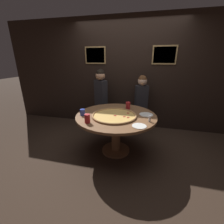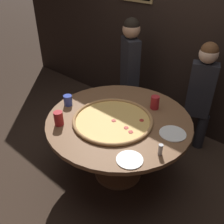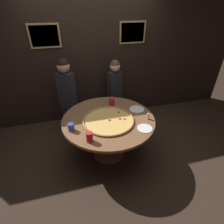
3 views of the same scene
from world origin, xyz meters
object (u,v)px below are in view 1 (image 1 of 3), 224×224
object	(u,v)px
condiment_shaker	(150,119)
drink_cup_near_left	(83,112)
white_plate_right_side	(139,126)
drink_cup_by_shaker	(87,119)
diner_centre_back	(101,97)
white_plate_beside_cup	(146,115)
drink_cup_near_right	(128,105)
dining_table	(116,123)
giant_pizza	(114,115)
diner_far_left	(141,101)

from	to	relation	value
condiment_shaker	drink_cup_near_left	bearing A→B (deg)	179.39
white_plate_right_side	drink_cup_by_shaker	bearing A→B (deg)	-175.44
white_plate_right_side	diner_centre_back	size ratio (longest dim) A/B	0.15
drink_cup_near_left	white_plate_beside_cup	xyz separation A→B (m)	(1.08, 0.29, -0.05)
drink_cup_near_left	drink_cup_near_right	bearing A→B (deg)	37.04
dining_table	white_plate_beside_cup	xyz separation A→B (m)	(0.52, 0.13, 0.16)
drink_cup_near_right	white_plate_right_side	size ratio (longest dim) A/B	0.64
drink_cup_near_left	drink_cup_by_shaker	xyz separation A→B (m)	(0.21, -0.29, 0.01)
drink_cup_near_left	drink_cup_by_shaker	world-z (taller)	drink_cup_by_shaker
giant_pizza	diner_centre_back	xyz separation A→B (m)	(-0.55, 0.96, 0.07)
condiment_shaker	diner_far_left	size ratio (longest dim) A/B	0.07
drink_cup_near_left	dining_table	bearing A→B (deg)	15.78
drink_cup_near_left	white_plate_right_side	xyz separation A→B (m)	(0.99, -0.22, -0.05)
dining_table	diner_centre_back	distance (m)	1.08
dining_table	diner_centre_back	world-z (taller)	diner_centre_back
white_plate_right_side	diner_centre_back	distance (m)	1.62
dining_table	drink_cup_by_shaker	xyz separation A→B (m)	(-0.35, -0.45, 0.22)
giant_pizza	diner_centre_back	distance (m)	1.11
giant_pizza	condiment_shaker	distance (m)	0.60
dining_table	drink_cup_by_shaker	world-z (taller)	drink_cup_by_shaker
giant_pizza	white_plate_right_side	xyz separation A→B (m)	(0.45, -0.31, -0.01)
drink_cup_near_left	condiment_shaker	size ratio (longest dim) A/B	1.13
condiment_shaker	diner_centre_back	world-z (taller)	diner_centre_back
giant_pizza	condiment_shaker	size ratio (longest dim) A/B	7.95
dining_table	drink_cup_near_right	distance (m)	0.47
drink_cup_near_left	drink_cup_by_shaker	bearing A→B (deg)	-53.86
dining_table	white_plate_beside_cup	bearing A→B (deg)	14.06
white_plate_beside_cup	giant_pizza	bearing A→B (deg)	-159.27
diner_far_left	diner_centre_back	xyz separation A→B (m)	(-0.94, -0.09, 0.07)
drink_cup_near_right	white_plate_right_side	distance (m)	0.82
giant_pizza	diner_far_left	size ratio (longest dim) A/B	0.58
giant_pizza	drink_cup_by_shaker	bearing A→B (deg)	-132.11
dining_table	white_plate_right_side	world-z (taller)	white_plate_right_side
white_plate_right_side	diner_far_left	world-z (taller)	diner_far_left
white_plate_right_side	diner_far_left	distance (m)	1.37
white_plate_right_side	white_plate_beside_cup	bearing A→B (deg)	80.55
drink_cup_by_shaker	diner_centre_back	distance (m)	1.35
drink_cup_near_left	condiment_shaker	world-z (taller)	drink_cup_near_left
drink_cup_near_right	white_plate_right_side	xyz separation A→B (m)	(0.27, -0.77, -0.06)
white_plate_beside_cup	white_plate_right_side	xyz separation A→B (m)	(-0.09, -0.51, 0.00)
drink_cup_near_right	dining_table	bearing A→B (deg)	-112.11
dining_table	condiment_shaker	xyz separation A→B (m)	(0.57, -0.17, 0.20)
diner_centre_back	condiment_shaker	bearing A→B (deg)	169.25
drink_cup_near_left	diner_centre_back	xyz separation A→B (m)	(-0.00, 1.05, 0.03)
diner_far_left	drink_cup_near_right	bearing A→B (deg)	48.90
drink_cup_by_shaker	condiment_shaker	bearing A→B (deg)	16.50
giant_pizza	drink_cup_near_left	xyz separation A→B (m)	(-0.55, -0.09, 0.04)
drink_cup_by_shaker	drink_cup_near_right	bearing A→B (deg)	58.41
drink_cup_near_right	drink_cup_by_shaker	distance (m)	0.97
drink_cup_near_left	diner_far_left	size ratio (longest dim) A/B	0.08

